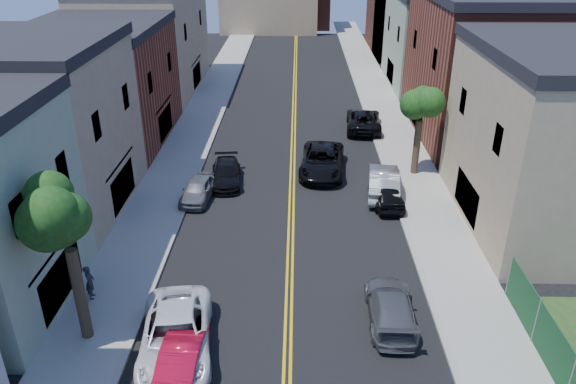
{
  "coord_description": "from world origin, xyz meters",
  "views": [
    {
      "loc": [
        0.31,
        -2.89,
        14.84
      ],
      "look_at": [
        -0.16,
        23.2,
        2.0
      ],
      "focal_mm": 34.42,
      "sensor_mm": 36.0,
      "label": 1
    }
  ],
  "objects_px": {
    "white_pickup": "(176,335)",
    "grey_car_left": "(198,189)",
    "dark_car_right_far": "(363,120)",
    "black_suv_lane": "(322,161)",
    "grey_car_right": "(391,307)",
    "pedestrian_left": "(90,282)",
    "black_car_left": "(226,174)",
    "silver_car_right": "(384,182)",
    "red_sedan": "(180,366)",
    "black_car_right": "(387,193)"
  },
  "relations": [
    {
      "from": "white_pickup",
      "to": "grey_car_left",
      "type": "relative_size",
      "value": 1.46
    },
    {
      "from": "dark_car_right_far",
      "to": "black_suv_lane",
      "type": "bearing_deg",
      "value": 71.02
    },
    {
      "from": "grey_car_right",
      "to": "black_suv_lane",
      "type": "height_order",
      "value": "black_suv_lane"
    },
    {
      "from": "pedestrian_left",
      "to": "white_pickup",
      "type": "bearing_deg",
      "value": -137.52
    },
    {
      "from": "black_car_left",
      "to": "grey_car_left",
      "type": "bearing_deg",
      "value": -125.53
    },
    {
      "from": "grey_car_left",
      "to": "silver_car_right",
      "type": "distance_m",
      "value": 11.04
    },
    {
      "from": "dark_car_right_far",
      "to": "pedestrian_left",
      "type": "xyz_separation_m",
      "value": [
        -14.05,
        -22.17,
        0.16
      ]
    },
    {
      "from": "black_car_left",
      "to": "dark_car_right_far",
      "type": "bearing_deg",
      "value": 40.99
    },
    {
      "from": "pedestrian_left",
      "to": "grey_car_right",
      "type": "bearing_deg",
      "value": -106.65
    },
    {
      "from": "red_sedan",
      "to": "dark_car_right_far",
      "type": "bearing_deg",
      "value": 73.49
    },
    {
      "from": "black_car_right",
      "to": "pedestrian_left",
      "type": "relative_size",
      "value": 2.6
    },
    {
      "from": "black_car_left",
      "to": "dark_car_right_far",
      "type": "xyz_separation_m",
      "value": [
        9.65,
        10.12,
        0.14
      ]
    },
    {
      "from": "red_sedan",
      "to": "black_car_right",
      "type": "bearing_deg",
      "value": 58.91
    },
    {
      "from": "red_sedan",
      "to": "dark_car_right_far",
      "type": "xyz_separation_m",
      "value": [
        9.3,
        26.77,
        0.12
      ]
    },
    {
      "from": "white_pickup",
      "to": "grey_car_right",
      "type": "height_order",
      "value": "white_pickup"
    },
    {
      "from": "dark_car_right_far",
      "to": "red_sedan",
      "type": "bearing_deg",
      "value": 74.99
    },
    {
      "from": "silver_car_right",
      "to": "dark_car_right_far",
      "type": "bearing_deg",
      "value": -82.98
    },
    {
      "from": "grey_car_right",
      "to": "black_car_right",
      "type": "height_order",
      "value": "black_car_right"
    },
    {
      "from": "dark_car_right_far",
      "to": "black_suv_lane",
      "type": "xyz_separation_m",
      "value": [
        -3.57,
        -8.37,
        0.04
      ]
    },
    {
      "from": "black_car_right",
      "to": "silver_car_right",
      "type": "distance_m",
      "value": 1.33
    },
    {
      "from": "grey_car_left",
      "to": "white_pickup",
      "type": "bearing_deg",
      "value": -77.14
    },
    {
      "from": "black_suv_lane",
      "to": "black_car_left",
      "type": "bearing_deg",
      "value": -158.77
    },
    {
      "from": "red_sedan",
      "to": "black_car_left",
      "type": "relative_size",
      "value": 0.91
    },
    {
      "from": "black_suv_lane",
      "to": "pedestrian_left",
      "type": "relative_size",
      "value": 3.75
    },
    {
      "from": "white_pickup",
      "to": "grey_car_right",
      "type": "bearing_deg",
      "value": 5.64
    },
    {
      "from": "dark_car_right_far",
      "to": "black_suv_lane",
      "type": "distance_m",
      "value": 9.1
    },
    {
      "from": "white_pickup",
      "to": "pedestrian_left",
      "type": "xyz_separation_m",
      "value": [
        -4.32,
        3.13,
        0.15
      ]
    },
    {
      "from": "grey_car_right",
      "to": "pedestrian_left",
      "type": "xyz_separation_m",
      "value": [
        -12.73,
        1.12,
        0.27
      ]
    },
    {
      "from": "silver_car_right",
      "to": "pedestrian_left",
      "type": "xyz_separation_m",
      "value": [
        -14.05,
        -10.66,
        0.11
      ]
    },
    {
      "from": "grey_car_left",
      "to": "black_suv_lane",
      "type": "distance_m",
      "value": 8.47
    },
    {
      "from": "white_pickup",
      "to": "silver_car_right",
      "type": "xyz_separation_m",
      "value": [
        9.72,
        13.79,
        0.04
      ]
    },
    {
      "from": "black_suv_lane",
      "to": "silver_car_right",
      "type": "bearing_deg",
      "value": -36.27
    },
    {
      "from": "black_suv_lane",
      "to": "pedestrian_left",
      "type": "distance_m",
      "value": 17.33
    },
    {
      "from": "black_car_left",
      "to": "pedestrian_left",
      "type": "height_order",
      "value": "pedestrian_left"
    },
    {
      "from": "grey_car_left",
      "to": "black_car_left",
      "type": "height_order",
      "value": "grey_car_left"
    },
    {
      "from": "grey_car_left",
      "to": "grey_car_right",
      "type": "height_order",
      "value": "grey_car_right"
    },
    {
      "from": "black_car_left",
      "to": "pedestrian_left",
      "type": "relative_size",
      "value": 2.81
    },
    {
      "from": "white_pickup",
      "to": "black_car_left",
      "type": "distance_m",
      "value": 15.19
    },
    {
      "from": "red_sedan",
      "to": "white_pickup",
      "type": "bearing_deg",
      "value": 108.85
    },
    {
      "from": "black_car_right",
      "to": "silver_car_right",
      "type": "height_order",
      "value": "silver_car_right"
    },
    {
      "from": "black_suv_lane",
      "to": "pedestrian_left",
      "type": "xyz_separation_m",
      "value": [
        -10.47,
        -13.81,
        0.12
      ]
    },
    {
      "from": "black_car_left",
      "to": "black_suv_lane",
      "type": "height_order",
      "value": "black_suv_lane"
    },
    {
      "from": "dark_car_right_far",
      "to": "grey_car_right",
      "type": "bearing_deg",
      "value": 90.91
    },
    {
      "from": "grey_car_right",
      "to": "black_car_right",
      "type": "bearing_deg",
      "value": -95.43
    },
    {
      "from": "grey_car_left",
      "to": "dark_car_right_far",
      "type": "height_order",
      "value": "dark_car_right_far"
    },
    {
      "from": "red_sedan",
      "to": "black_suv_lane",
      "type": "bearing_deg",
      "value": 75.36
    },
    {
      "from": "black_suv_lane",
      "to": "grey_car_right",
      "type": "bearing_deg",
      "value": -76.28
    },
    {
      "from": "black_car_right",
      "to": "silver_car_right",
      "type": "relative_size",
      "value": 0.81
    },
    {
      "from": "dark_car_right_far",
      "to": "black_car_left",
      "type": "bearing_deg",
      "value": 50.51
    },
    {
      "from": "white_pickup",
      "to": "grey_car_right",
      "type": "distance_m",
      "value": 8.64
    }
  ]
}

